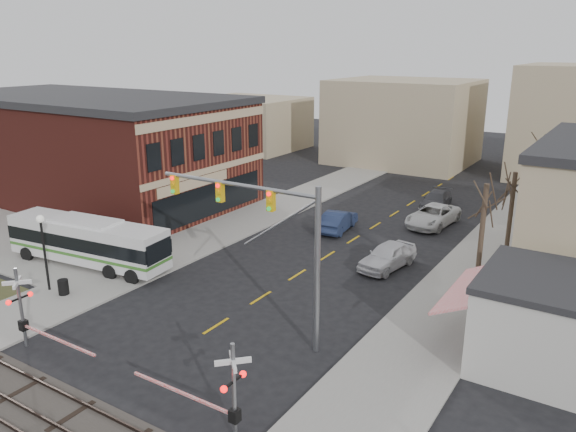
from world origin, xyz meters
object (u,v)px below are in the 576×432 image
Objects in this scene: car_b at (338,220)px; pedestrian_near at (121,264)px; transit_bus at (87,241)px; street_lamp at (43,237)px; car_c at (433,216)px; rr_crossing_east at (225,391)px; pedestrian_far at (136,239)px; traffic_signal_mast at (270,227)px; car_a at (388,256)px; rr_crossing_west at (27,311)px; car_d at (436,200)px; trash_bin at (63,287)px.

car_b is 3.14× the size of pedestrian_near.
street_lamp is at bearing -70.99° from transit_bus.
rr_crossing_east is at bearing -80.75° from car_c.
pedestrian_far reaches higher than car_c.
car_a is (1.35, 11.50, -4.87)m from traffic_signal_mast.
pedestrian_far is (-15.80, -6.81, 0.19)m from car_a.
car_d is at bearing 76.24° from rr_crossing_west.
transit_bus is at bearing -123.02° from car_c.
pedestrian_near reaches higher than car_d.
car_c is at bearing -78.75° from car_d.
rr_crossing_west is at bearing -141.51° from traffic_signal_mast.
car_b is 2.69× the size of pedestrian_far.
street_lamp is at bearing -115.86° from car_c.
car_b reaches higher than trash_bin.
pedestrian_near is at bearing 150.84° from rr_crossing_east.
pedestrian_near is (-11.37, -25.97, 0.17)m from car_d.
street_lamp is (-16.82, 4.53, 1.39)m from rr_crossing_east.
street_lamp is (1.38, -4.01, 1.66)m from transit_bus.
pedestrian_near reaches higher than car_a.
pedestrian_far is at bearing -126.34° from car_c.
pedestrian_far reaches higher than car_a.
street_lamp reaches higher than car_a.
car_c is 1.19× the size of car_d.
trash_bin is at bearing -56.06° from transit_bus.
car_c is at bearing 93.93° from rr_crossing_east.
car_c reaches higher than trash_bin.
rr_crossing_west is 1.00× the size of rr_crossing_east.
car_d is at bearing -45.55° from pedestrian_near.
pedestrian_near is at bearing 109.95° from rr_crossing_west.
pedestrian_far reaches higher than car_b.
pedestrian_near is at bearing 78.69° from trash_bin.
transit_bus is 3.47m from pedestrian_far.
trash_bin is at bearing -126.05° from car_a.
rr_crossing_east reaches higher than car_d.
car_d is at bearing 28.81° from pedestrian_far.
pedestrian_far is at bearing 145.67° from rr_crossing_east.
rr_crossing_west reaches higher than car_d.
traffic_signal_mast reaches higher than pedestrian_near.
rr_crossing_east reaches higher than trash_bin.
pedestrian_near is at bearing -84.36° from pedestrian_far.
car_b is at bearing 149.50° from car_a.
street_lamp is at bearing 137.93° from rr_crossing_west.
rr_crossing_west is 30.66m from car_c.
pedestrian_far is (-5.49, 11.80, -0.95)m from rr_crossing_west.
car_a is at bearing 83.30° from traffic_signal_mast.
transit_bus is at bearing -134.66° from pedestrian_far.
transit_bus is 4.55m from street_lamp.
rr_crossing_west is 35.25m from car_d.
rr_crossing_east is at bearing -0.09° from rr_crossing_west.
pedestrian_near reaches higher than car_c.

